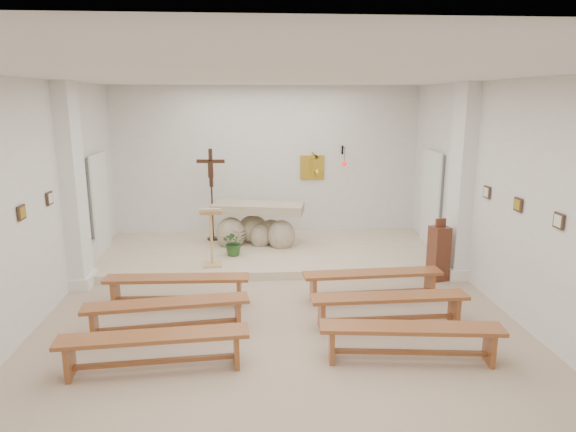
{
  "coord_description": "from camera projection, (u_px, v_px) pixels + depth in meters",
  "views": [
    {
      "loc": [
        -0.39,
        -6.78,
        3.23
      ],
      "look_at": [
        0.24,
        1.6,
        1.28
      ],
      "focal_mm": 32.0,
      "sensor_mm": 36.0,
      "label": 1
    }
  ],
  "objects": [
    {
      "name": "ground",
      "position": [
        280.0,
        328.0,
        7.35
      ],
      "size": [
        7.0,
        10.0,
        0.0
      ],
      "primitive_type": "cube",
      "color": "tan",
      "rests_on": "ground"
    },
    {
      "name": "wall_left",
      "position": [
        13.0,
        214.0,
        6.7
      ],
      "size": [
        0.02,
        10.0,
        3.5
      ],
      "primitive_type": "cube",
      "color": "white",
      "rests_on": "ground"
    },
    {
      "name": "wall_right",
      "position": [
        527.0,
        205.0,
        7.21
      ],
      "size": [
        0.02,
        10.0,
        3.5
      ],
      "primitive_type": "cube",
      "color": "white",
      "rests_on": "ground"
    },
    {
      "name": "wall_back",
      "position": [
        267.0,
        163.0,
        11.8
      ],
      "size": [
        7.0,
        0.02,
        3.5
      ],
      "primitive_type": "cube",
      "color": "white",
      "rests_on": "ground"
    },
    {
      "name": "ceiling",
      "position": [
        279.0,
        77.0,
        6.56
      ],
      "size": [
        7.0,
        10.0,
        0.02
      ],
      "primitive_type": "cube",
      "color": "silver",
      "rests_on": "wall_back"
    },
    {
      "name": "sanctuary_platform",
      "position": [
        270.0,
        252.0,
        10.73
      ],
      "size": [
        6.98,
        3.0,
        0.15
      ],
      "primitive_type": "cube",
      "color": "beige",
      "rests_on": "ground"
    },
    {
      "name": "pilaster_left",
      "position": [
        73.0,
        187.0,
        8.65
      ],
      "size": [
        0.26,
        0.55,
        3.5
      ],
      "primitive_type": "cube",
      "color": "white",
      "rests_on": "ground"
    },
    {
      "name": "pilaster_right",
      "position": [
        461.0,
        183.0,
        9.14
      ],
      "size": [
        0.26,
        0.55,
        3.5
      ],
      "primitive_type": "cube",
      "color": "white",
      "rests_on": "ground"
    },
    {
      "name": "gold_wall_relief",
      "position": [
        312.0,
        167.0,
        11.87
      ],
      "size": [
        0.55,
        0.04,
        0.55
      ],
      "primitive_type": "cube",
      "color": "gold",
      "rests_on": "wall_back"
    },
    {
      "name": "sanctuary_lamp",
      "position": [
        344.0,
        162.0,
        11.64
      ],
      "size": [
        0.11,
        0.36,
        0.44
      ],
      "color": "black",
      "rests_on": "wall_back"
    },
    {
      "name": "station_frame_left_mid",
      "position": [
        22.0,
        212.0,
        6.9
      ],
      "size": [
        0.03,
        0.2,
        0.2
      ],
      "primitive_type": "cube",
      "color": "#3F2A1C",
      "rests_on": "wall_left"
    },
    {
      "name": "station_frame_left_rear",
      "position": [
        50.0,
        198.0,
        7.87
      ],
      "size": [
        0.03,
        0.2,
        0.2
      ],
      "primitive_type": "cube",
      "color": "#3F2A1C",
      "rests_on": "wall_left"
    },
    {
      "name": "station_frame_right_front",
      "position": [
        559.0,
        221.0,
        6.43
      ],
      "size": [
        0.03,
        0.2,
        0.2
      ],
      "primitive_type": "cube",
      "color": "#3F2A1C",
      "rests_on": "wall_right"
    },
    {
      "name": "station_frame_right_mid",
      "position": [
        518.0,
        205.0,
        7.41
      ],
      "size": [
        0.03,
        0.2,
        0.2
      ],
      "primitive_type": "cube",
      "color": "#3F2A1C",
      "rests_on": "wall_right"
    },
    {
      "name": "station_frame_right_rear",
      "position": [
        487.0,
        192.0,
        8.38
      ],
      "size": [
        0.03,
        0.2,
        0.2
      ],
      "primitive_type": "cube",
      "color": "#3F2A1C",
      "rests_on": "wall_right"
    },
    {
      "name": "radiator_left",
      "position": [
        90.0,
        258.0,
        9.66
      ],
      "size": [
        0.1,
        0.85,
        0.52
      ],
      "primitive_type": "cube",
      "color": "silver",
      "rests_on": "ground"
    },
    {
      "name": "radiator_right",
      "position": [
        444.0,
        251.0,
        10.16
      ],
      "size": [
        0.1,
        0.85,
        0.52
      ],
      "primitive_type": "cube",
      "color": "silver",
      "rests_on": "ground"
    },
    {
      "name": "altar",
      "position": [
        257.0,
        227.0,
        10.94
      ],
      "size": [
        2.01,
        1.1,
        0.98
      ],
      "rotation": [
        0.0,
        0.0,
        -0.2
      ],
      "color": "#C1AE93",
      "rests_on": "sanctuary_platform"
    },
    {
      "name": "lectern",
      "position": [
        211.0,
        237.0,
        9.5
      ],
      "size": [
        0.42,
        0.36,
        1.13
      ],
      "rotation": [
        0.0,
        0.0,
        0.04
      ],
      "color": "tan",
      "rests_on": "sanctuary_platform"
    },
    {
      "name": "crucifix_stand",
      "position": [
        211.0,
        188.0,
        11.14
      ],
      "size": [
        0.61,
        0.26,
        2.01
      ],
      "rotation": [
        0.0,
        0.0,
        -0.12
      ],
      "color": "#371C11",
      "rests_on": "sanctuary_platform"
    },
    {
      "name": "potted_plant",
      "position": [
        234.0,
        242.0,
        10.21
      ],
      "size": [
        0.57,
        0.53,
        0.54
      ],
      "primitive_type": "imported",
      "rotation": [
        0.0,
        0.0,
        0.24
      ],
      "color": "#265020",
      "rests_on": "sanctuary_platform"
    },
    {
      "name": "donation_pedestal",
      "position": [
        439.0,
        253.0,
        9.23
      ],
      "size": [
        0.37,
        0.37,
        1.14
      ],
      "rotation": [
        0.0,
        0.0,
        0.25
      ],
      "color": "#612D1B",
      "rests_on": "ground"
    },
    {
      "name": "bench_left_front",
      "position": [
        177.0,
        284.0,
        8.1
      ],
      "size": [
        2.27,
        0.44,
        0.48
      ],
      "rotation": [
        0.0,
        0.0,
        -0.04
      ],
      "color": "#99542C",
      "rests_on": "ground"
    },
    {
      "name": "bench_right_front",
      "position": [
        372.0,
        279.0,
        8.33
      ],
      "size": [
        2.28,
        0.47,
        0.48
      ],
      "rotation": [
        0.0,
        0.0,
        0.05
      ],
      "color": "#99542C",
      "rests_on": "ground"
    },
    {
      "name": "bench_left_second",
      "position": [
        167.0,
        310.0,
        7.11
      ],
      "size": [
        2.29,
        0.62,
        0.48
      ],
      "rotation": [
        0.0,
        0.0,
        0.12
      ],
      "color": "#99542C",
      "rests_on": "ground"
    },
    {
      "name": "bench_right_second",
      "position": [
        389.0,
        303.0,
        7.34
      ],
      "size": [
        2.27,
        0.4,
        0.48
      ],
      "rotation": [
        0.0,
        0.0,
        0.02
      ],
      "color": "#99542C",
      "rests_on": "ground"
    },
    {
      "name": "bench_left_third",
      "position": [
        154.0,
        344.0,
        6.13
      ],
      "size": [
        2.28,
        0.53,
        0.48
      ],
      "rotation": [
        0.0,
        0.0,
        0.08
      ],
      "color": "#99542C",
      "rests_on": "ground"
    },
    {
      "name": "bench_right_third",
      "position": [
        411.0,
        335.0,
        6.36
      ],
      "size": [
        2.29,
        0.62,
        0.48
      ],
      "rotation": [
        0.0,
        0.0,
        -0.11
      ],
      "color": "#99542C",
      "rests_on": "ground"
    }
  ]
}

